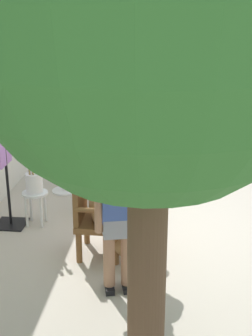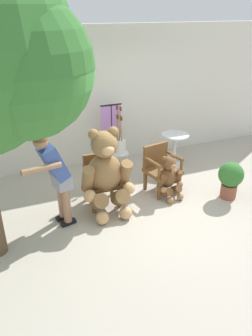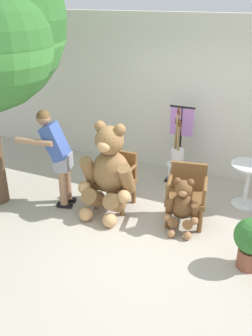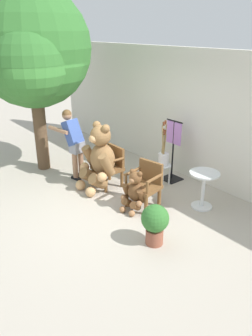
{
  "view_description": "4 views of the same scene",
  "coord_description": "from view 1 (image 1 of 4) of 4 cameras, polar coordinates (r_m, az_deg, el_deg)",
  "views": [
    {
      "loc": [
        -5.44,
        -0.18,
        2.76
      ],
      "look_at": [
        0.05,
        0.36,
        0.86
      ],
      "focal_mm": 50.0,
      "sensor_mm": 36.0,
      "label": 1
    },
    {
      "loc": [
        -2.03,
        -4.05,
        3.08
      ],
      "look_at": [
        -0.25,
        0.33,
        0.75
      ],
      "focal_mm": 35.0,
      "sensor_mm": 36.0,
      "label": 2
    },
    {
      "loc": [
        1.72,
        -4.03,
        3.09
      ],
      "look_at": [
        -0.32,
        0.46,
        0.77
      ],
      "focal_mm": 40.0,
      "sensor_mm": 36.0,
      "label": 3
    },
    {
      "loc": [
        4.65,
        -3.11,
        3.16
      ],
      "look_at": [
        0.25,
        0.44,
        0.73
      ],
      "focal_mm": 35.0,
      "sensor_mm": 36.0,
      "label": 4
    }
  ],
  "objects": [
    {
      "name": "white_stool",
      "position": [
        6.3,
        -10.99,
        -3.79
      ],
      "size": [
        0.34,
        0.34,
        0.46
      ],
      "color": "silver",
      "rests_on": "ground"
    },
    {
      "name": "potted_plant",
      "position": [
        7.4,
        4.29,
        0.3
      ],
      "size": [
        0.44,
        0.44,
        0.68
      ],
      "color": "brown",
      "rests_on": "ground"
    },
    {
      "name": "brush_bucket",
      "position": [
        6.19,
        -11.17,
        -1.18
      ],
      "size": [
        0.22,
        0.22,
        0.96
      ],
      "color": "white",
      "rests_on": "white_stool"
    },
    {
      "name": "wooden_chair_left",
      "position": [
        5.45,
        -3.81,
        -6.0
      ],
      "size": [
        0.57,
        0.53,
        0.86
      ],
      "color": "brown",
      "rests_on": "ground"
    },
    {
      "name": "ground_plane",
      "position": [
        6.1,
        3.34,
        -7.94
      ],
      "size": [
        60.0,
        60.0,
        0.0
      ],
      "primitive_type": "plane",
      "color": "#B2A899"
    },
    {
      "name": "patio_tree",
      "position": [
        3.19,
        4.43,
        18.12
      ],
      "size": [
        2.67,
        2.55,
        4.05
      ],
      "color": "brown",
      "rests_on": "ground"
    },
    {
      "name": "round_side_table",
      "position": [
        7.31,
        -7.6,
        0.38
      ],
      "size": [
        0.56,
        0.56,
        0.72
      ],
      "color": "silver",
      "rests_on": "ground"
    },
    {
      "name": "person_visitor",
      "position": [
        4.47,
        -0.88,
        -5.35
      ],
      "size": [
        0.73,
        0.59,
        1.55
      ],
      "color": "black",
      "rests_on": "ground"
    },
    {
      "name": "wooden_chair_right",
      "position": [
        6.48,
        -2.21,
        -1.8
      ],
      "size": [
        0.65,
        0.62,
        0.86
      ],
      "color": "brown",
      "rests_on": "ground"
    },
    {
      "name": "teddy_bear_large",
      "position": [
        5.31,
        -1.11,
        -3.82
      ],
      "size": [
        0.86,
        0.81,
        1.43
      ],
      "color": "olive",
      "rests_on": "ground"
    },
    {
      "name": "teddy_bear_small",
      "position": [
        6.49,
        0.31,
        -2.38
      ],
      "size": [
        0.5,
        0.5,
        0.81
      ],
      "color": "brown",
      "rests_on": "ground"
    },
    {
      "name": "clothing_display_stand",
      "position": [
        6.23,
        -14.33,
        -0.74
      ],
      "size": [
        0.44,
        0.4,
        1.36
      ],
      "color": "black",
      "rests_on": "ground"
    }
  ]
}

